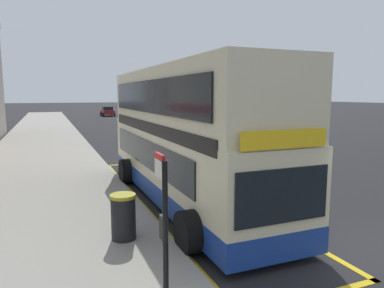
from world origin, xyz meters
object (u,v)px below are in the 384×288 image
parked_car_maroon_kerbside (147,122)px  parked_car_maroon_ahead (108,111)px  bus_stop_sign (164,218)px  litter_bin (123,217)px  double_decker_bus (184,140)px  parked_car_white_distant (183,131)px

parked_car_maroon_kerbside → parked_car_maroon_ahead: size_ratio=1.00×
bus_stop_sign → parked_car_maroon_ahead: 55.70m
bus_stop_sign → litter_bin: bearing=91.5°
bus_stop_sign → litter_bin: 3.09m
parked_car_maroon_kerbside → double_decker_bus: bearing=-103.9°
parked_car_white_distant → litter_bin: 18.71m
bus_stop_sign → parked_car_maroon_ahead: size_ratio=0.59×
parked_car_maroon_ahead → parked_car_maroon_kerbside: bearing=-92.6°
parked_car_maroon_ahead → litter_bin: size_ratio=3.85×
bus_stop_sign → parked_car_maroon_kerbside: bus_stop_sign is taller
parked_car_white_distant → parked_car_maroon_ahead: 35.28m
double_decker_bus → litter_bin: (-2.62, -2.82, -1.37)m
bus_stop_sign → parked_car_white_distant: (7.88, 19.88, -0.83)m
litter_bin → parked_car_maroon_ahead: bearing=81.5°
parked_car_white_distant → litter_bin: (-7.96, -16.94, -0.11)m
parked_car_maroon_kerbside → parked_car_maroon_ahead: same height
bus_stop_sign → parked_car_maroon_kerbside: size_ratio=0.59×
double_decker_bus → parked_car_maroon_ahead: size_ratio=2.57×
parked_car_white_distant → litter_bin: parked_car_white_distant is taller
bus_stop_sign → parked_car_maroon_kerbside: bearing=75.4°
parked_car_maroon_ahead → litter_bin: parked_car_maroon_ahead is taller
double_decker_bus → bus_stop_sign: double_decker_bus is taller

